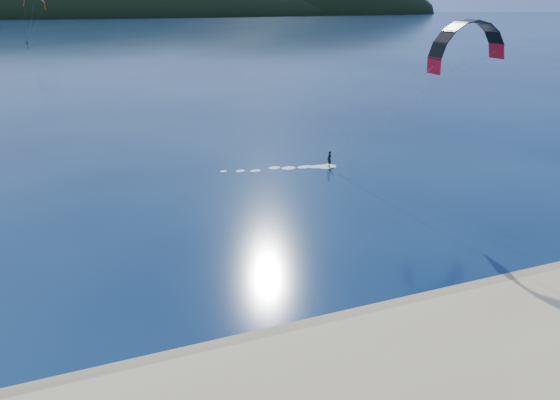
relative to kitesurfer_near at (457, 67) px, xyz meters
The scene contains 4 objects.
wet_sand 30.98m from the kitesurfer_near, 143.63° to the right, with size 220.00×2.50×0.10m.
headland 723.81m from the kitesurfer_near, 91.82° to the left, with size 1200.00×310.00×140.00m.
kitesurfer_near is the anchor object (origin of this frame).
kitesurfer_far 183.82m from the kitesurfer_near, 106.34° to the left, with size 10.48×7.03×16.80m.
Camera 1 is at (-4.90, -12.24, 14.93)m, focal length 29.91 mm.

